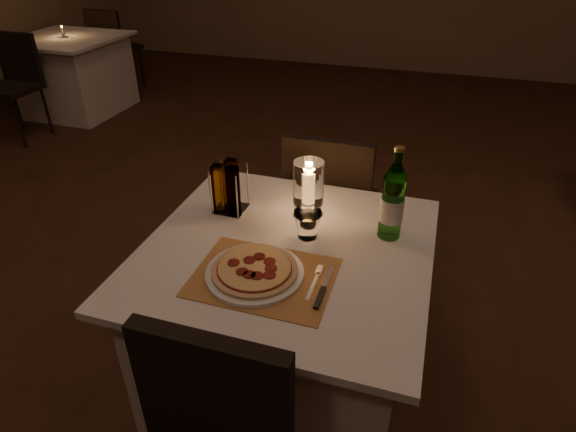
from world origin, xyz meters
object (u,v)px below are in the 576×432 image
(pizza, at_px, (255,269))
(tumbler, at_px, (308,226))
(plate, at_px, (255,273))
(hurricane_candle, at_px, (309,185))
(chair_far, at_px, (330,199))
(neighbor_table_left, at_px, (73,75))
(water_bottle, at_px, (393,202))
(main_table, at_px, (286,324))

(pizza, relative_size, tumbler, 3.07)
(plate, xyz_separation_m, hurricane_candle, (0.06, 0.42, 0.12))
(chair_far, relative_size, pizza, 3.21)
(neighbor_table_left, bearing_deg, water_bottle, -36.00)
(plate, distance_m, neighbor_table_left, 4.26)
(main_table, relative_size, neighbor_table_left, 1.00)
(plate, bearing_deg, tumbler, 69.29)
(tumbler, bearing_deg, hurricane_candle, 105.08)
(tumbler, relative_size, neighbor_table_left, 0.09)
(main_table, xyz_separation_m, neighbor_table_left, (-3.15, 2.72, 0.00))
(main_table, distance_m, hurricane_candle, 0.55)
(chair_far, height_order, water_bottle, water_bottle)
(pizza, bearing_deg, hurricane_candle, 81.66)
(hurricane_candle, relative_size, neighbor_table_left, 0.22)
(hurricane_candle, bearing_deg, water_bottle, -9.58)
(water_bottle, bearing_deg, neighbor_table_left, 144.00)
(main_table, xyz_separation_m, tumbler, (0.05, 0.09, 0.41))
(main_table, height_order, neighbor_table_left, same)
(tumbler, height_order, neighbor_table_left, tumbler)
(water_bottle, bearing_deg, pizza, -136.22)
(pizza, distance_m, tumbler, 0.29)
(plate, xyz_separation_m, water_bottle, (0.38, 0.37, 0.13))
(pizza, relative_size, neighbor_table_left, 0.28)
(chair_far, relative_size, tumbler, 9.86)
(pizza, relative_size, water_bottle, 0.80)
(tumbler, height_order, hurricane_candle, hurricane_candle)
(hurricane_candle, bearing_deg, neighbor_table_left, 141.94)
(plate, height_order, hurricane_candle, hurricane_candle)
(chair_far, bearing_deg, water_bottle, -57.77)
(water_bottle, distance_m, hurricane_candle, 0.33)
(main_table, xyz_separation_m, chair_far, (0.00, 0.71, 0.18))
(tumbler, bearing_deg, pizza, -110.66)
(tumbler, bearing_deg, chair_far, 94.79)
(plate, relative_size, neighbor_table_left, 0.32)
(pizza, xyz_separation_m, neighbor_table_left, (-3.10, 2.90, -0.39))
(water_bottle, relative_size, hurricane_candle, 1.56)
(main_table, bearing_deg, tumbler, 60.01)
(neighbor_table_left, bearing_deg, pizza, -43.05)
(water_bottle, bearing_deg, main_table, -150.73)
(plate, distance_m, water_bottle, 0.55)
(main_table, xyz_separation_m, water_bottle, (0.33, 0.19, 0.51))
(chair_far, bearing_deg, hurricane_candle, -88.56)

